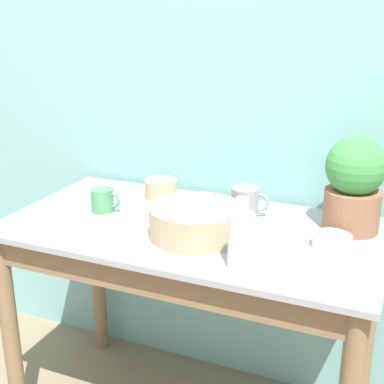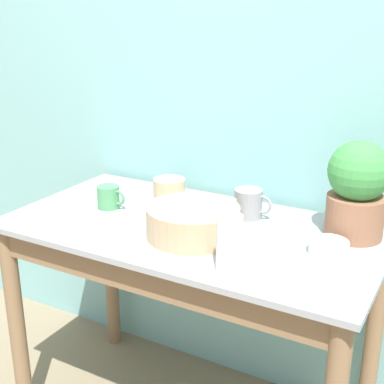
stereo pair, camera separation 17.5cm
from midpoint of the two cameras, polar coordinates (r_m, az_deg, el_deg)
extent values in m
cube|color=#7AB2B2|center=(2.04, 7.92, 10.15)|extent=(6.00, 0.05, 2.40)
cylinder|color=#846647|center=(2.10, -15.87, -13.73)|extent=(0.06, 0.06, 0.80)
cylinder|color=#846647|center=(2.47, -6.63, -7.86)|extent=(0.06, 0.06, 0.80)
cylinder|color=#846647|center=(2.10, 21.16, -14.41)|extent=(0.06, 0.06, 0.80)
cube|color=#846647|center=(1.60, -1.81, -9.39)|extent=(1.16, 0.02, 0.10)
cube|color=#93999E|center=(1.80, 2.79, -3.96)|extent=(1.26, 0.67, 0.02)
cylinder|color=#8C5B42|center=(1.79, 19.66, -2.51)|extent=(0.18, 0.18, 0.14)
sphere|color=#3D8C42|center=(1.75, 20.20, 2.07)|extent=(0.19, 0.19, 0.19)
cylinder|color=tan|center=(1.70, 3.06, -3.22)|extent=(0.30, 0.30, 0.10)
cylinder|color=white|center=(1.48, 7.40, -5.53)|extent=(0.07, 0.07, 0.16)
cylinder|color=white|center=(1.44, 7.58, -1.73)|extent=(0.03, 0.03, 0.05)
cylinder|color=gray|center=(1.87, 8.70, -1.26)|extent=(0.10, 0.10, 0.10)
torus|color=gray|center=(1.85, 10.26, -1.39)|extent=(0.07, 0.01, 0.07)
cylinder|color=#4C935B|center=(1.95, -6.40, -0.56)|extent=(0.08, 0.08, 0.08)
torus|color=#4C935B|center=(1.93, -5.31, -0.67)|extent=(0.06, 0.01, 0.06)
cylinder|color=silver|center=(1.66, 17.33, -5.73)|extent=(0.12, 0.12, 0.04)
cylinder|color=tan|center=(2.06, -0.01, 0.42)|extent=(0.12, 0.12, 0.07)
camera|label=1|loc=(0.09, -87.14, 0.98)|focal=50.00mm
camera|label=2|loc=(0.09, 92.86, -0.98)|focal=50.00mm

